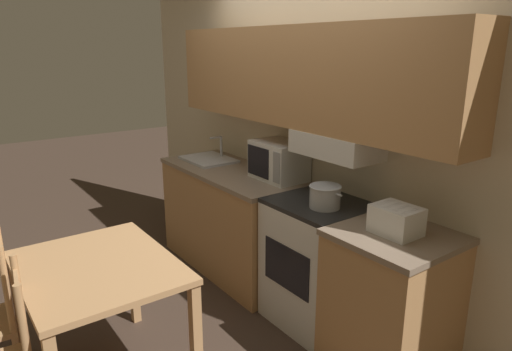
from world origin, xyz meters
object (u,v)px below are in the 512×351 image
object	(u,v)px
stove_range	(318,263)
cooking_pot	(325,196)
sink_basin	(208,159)
microwave	(279,161)
toaster	(396,220)
dining_table	(98,281)

from	to	relation	value
stove_range	cooking_pot	bearing A→B (deg)	-27.93
cooking_pot	sink_basin	size ratio (longest dim) A/B	0.58
cooking_pot	stove_range	bearing A→B (deg)	152.07
microwave	toaster	bearing A→B (deg)	-7.16
cooking_pot	microwave	size ratio (longest dim) A/B	0.67
microwave	sink_basin	size ratio (longest dim) A/B	0.86
dining_table	microwave	bearing A→B (deg)	101.10
sink_basin	microwave	bearing A→B (deg)	9.71
microwave	toaster	xyz separation A→B (m)	(1.27, -0.16, -0.07)
cooking_pot	dining_table	bearing A→B (deg)	-105.94
stove_range	sink_basin	distance (m)	1.56
sink_basin	dining_table	size ratio (longest dim) A/B	0.50
stove_range	sink_basin	world-z (taller)	sink_basin
microwave	cooking_pot	bearing A→B (deg)	-13.94
toaster	sink_basin	world-z (taller)	sink_basin
dining_table	sink_basin	bearing A→B (deg)	129.36
toaster	dining_table	bearing A→B (deg)	-123.98
stove_range	toaster	bearing A→B (deg)	-2.87
cooking_pot	toaster	bearing A→B (deg)	1.77
toaster	dining_table	distance (m)	1.75
microwave	toaster	world-z (taller)	microwave
microwave	dining_table	distance (m)	1.66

